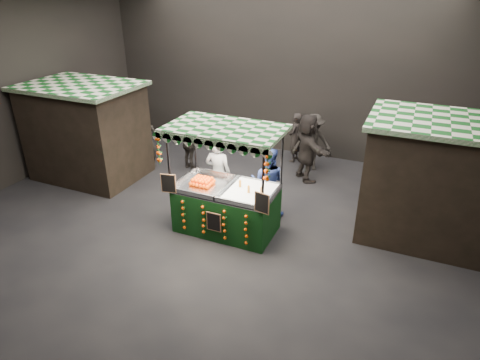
% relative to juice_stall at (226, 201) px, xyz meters
% --- Properties ---
extents(ground, '(12.00, 12.00, 0.00)m').
position_rel_juice_stall_xyz_m(ground, '(-0.33, 0.11, -0.74)').
color(ground, black).
rests_on(ground, ground).
extents(market_hall, '(12.10, 10.10, 5.05)m').
position_rel_juice_stall_xyz_m(market_hall, '(-0.33, 0.11, 2.64)').
color(market_hall, black).
rests_on(market_hall, ground).
extents(neighbour_stall_left, '(3.00, 2.20, 2.60)m').
position_rel_juice_stall_xyz_m(neighbour_stall_left, '(-4.73, 1.11, 0.57)').
color(neighbour_stall_left, black).
rests_on(neighbour_stall_left, ground).
extents(neighbour_stall_right, '(3.00, 2.20, 2.60)m').
position_rel_juice_stall_xyz_m(neighbour_stall_right, '(4.07, 1.61, 0.57)').
color(neighbour_stall_right, black).
rests_on(neighbour_stall_right, ground).
extents(juice_stall, '(2.48, 1.46, 2.40)m').
position_rel_juice_stall_xyz_m(juice_stall, '(0.00, 0.00, 0.00)').
color(juice_stall, black).
rests_on(juice_stall, ground).
extents(vendor_grey, '(0.68, 0.49, 1.75)m').
position_rel_juice_stall_xyz_m(vendor_grey, '(-0.65, 0.93, 0.13)').
color(vendor_grey, gray).
rests_on(vendor_grey, ground).
extents(vendor_blue, '(0.89, 0.74, 1.68)m').
position_rel_juice_stall_xyz_m(vendor_blue, '(0.57, 1.03, 0.10)').
color(vendor_blue, navy).
rests_on(vendor_blue, ground).
extents(shopper_0, '(0.66, 0.52, 1.58)m').
position_rel_juice_stall_xyz_m(shopper_0, '(-3.60, 2.26, 0.05)').
color(shopper_0, '#282420').
rests_on(shopper_0, ground).
extents(shopper_1, '(1.02, 1.00, 1.65)m').
position_rel_juice_stall_xyz_m(shopper_1, '(3.41, 2.19, 0.08)').
color(shopper_1, '#2B2423').
rests_on(shopper_1, ground).
extents(shopper_2, '(0.98, 0.67, 1.54)m').
position_rel_juice_stall_xyz_m(shopper_2, '(-2.41, 2.61, 0.03)').
color(shopper_2, black).
rests_on(shopper_2, ground).
extents(shopper_3, '(1.23, 0.95, 1.67)m').
position_rel_juice_stall_xyz_m(shopper_3, '(0.85, 3.98, 0.09)').
color(shopper_3, '#292521').
rests_on(shopper_3, ground).
extents(shopper_4, '(0.91, 0.61, 1.81)m').
position_rel_juice_stall_xyz_m(shopper_4, '(-4.83, 3.16, 0.16)').
color(shopper_4, '#292521').
rests_on(shopper_4, ground).
extents(shopper_5, '(1.57, 1.68, 1.88)m').
position_rel_juice_stall_xyz_m(shopper_5, '(0.89, 3.26, 0.20)').
color(shopper_5, '#282321').
rests_on(shopper_5, ground).
extents(shopper_6, '(0.37, 0.56, 1.51)m').
position_rel_juice_stall_xyz_m(shopper_6, '(0.21, 4.39, 0.01)').
color(shopper_6, black).
rests_on(shopper_6, ground).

